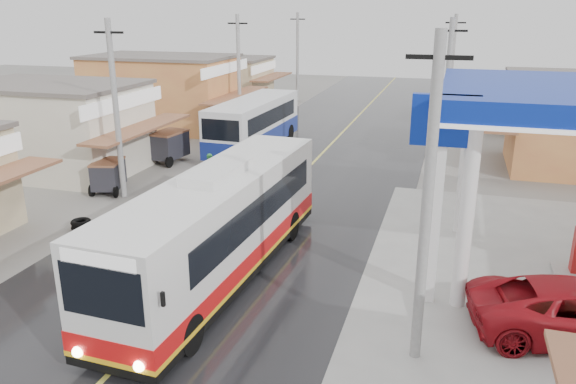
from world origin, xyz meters
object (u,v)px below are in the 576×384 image
(coach_bus, at_px, (221,225))
(tricycle_far, at_px, (169,145))
(cyclist, at_px, (212,180))
(tricycle_near, at_px, (108,174))
(second_bus, at_px, (254,124))
(tyre_stack, at_px, (81,224))

(coach_bus, height_order, tricycle_far, coach_bus)
(coach_bus, xyz_separation_m, cyclist, (-3.85, 7.86, -1.14))
(cyclist, relative_size, tricycle_near, 0.94)
(coach_bus, distance_m, cyclist, 8.83)
(coach_bus, relative_size, cyclist, 5.99)
(second_bus, distance_m, tricycle_near, 10.50)
(tricycle_far, bearing_deg, tricycle_near, -84.04)
(coach_bus, relative_size, tyre_stack, 15.15)
(coach_bus, bearing_deg, tricycle_far, 127.26)
(coach_bus, xyz_separation_m, tricycle_near, (-8.67, 6.68, -0.92))
(tricycle_near, relative_size, tyre_stack, 2.68)
(cyclist, height_order, tricycle_far, cyclist)
(second_bus, height_order, tricycle_near, second_bus)
(cyclist, height_order, tricycle_near, cyclist)
(tricycle_near, xyz_separation_m, tricycle_far, (0.17, 5.73, 0.14))
(coach_bus, bearing_deg, tyre_stack, 165.34)
(tricycle_near, xyz_separation_m, tyre_stack, (1.66, -4.47, -0.68))
(coach_bus, relative_size, tricycle_far, 4.82)
(coach_bus, relative_size, tricycle_near, 5.65)
(tyre_stack, bearing_deg, second_bus, 81.20)
(tricycle_far, height_order, tyre_stack, tricycle_far)
(cyclist, bearing_deg, tricycle_near, -170.38)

